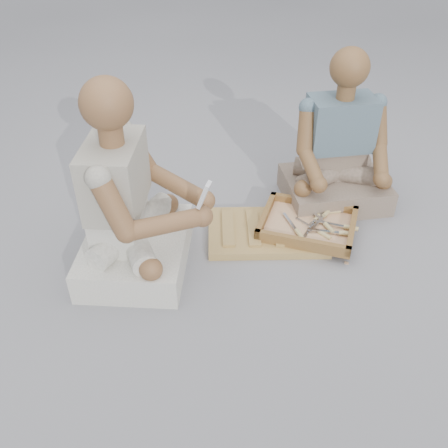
{
  "coord_description": "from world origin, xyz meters",
  "views": [
    {
      "loc": [
        -0.13,
        -1.57,
        1.52
      ],
      "look_at": [
        -0.12,
        0.07,
        0.3
      ],
      "focal_mm": 40.0,
      "sensor_mm": 36.0,
      "label": 1
    }
  ],
  "objects_px": {
    "tool_tray": "(308,225)",
    "craftsman": "(130,210)",
    "companion": "(338,155)",
    "carved_panel": "(267,232)"
  },
  "relations": [
    {
      "from": "tool_tray",
      "to": "craftsman",
      "type": "xyz_separation_m",
      "value": [
        -0.81,
        -0.21,
        0.24
      ]
    },
    {
      "from": "craftsman",
      "to": "companion",
      "type": "distance_m",
      "value": 1.13
    },
    {
      "from": "craftsman",
      "to": "companion",
      "type": "bearing_deg",
      "value": 122.01
    },
    {
      "from": "carved_panel",
      "to": "craftsman",
      "type": "bearing_deg",
      "value": -161.32
    },
    {
      "from": "carved_panel",
      "to": "tool_tray",
      "type": "distance_m",
      "value": 0.2
    },
    {
      "from": "companion",
      "to": "carved_panel",
      "type": "bearing_deg",
      "value": 31.29
    },
    {
      "from": "carved_panel",
      "to": "craftsman",
      "type": "relative_size",
      "value": 0.65
    },
    {
      "from": "tool_tray",
      "to": "companion",
      "type": "distance_m",
      "value": 0.43
    },
    {
      "from": "carved_panel",
      "to": "tool_tray",
      "type": "relative_size",
      "value": 1.06
    },
    {
      "from": "carved_panel",
      "to": "craftsman",
      "type": "height_order",
      "value": "craftsman"
    }
  ]
}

